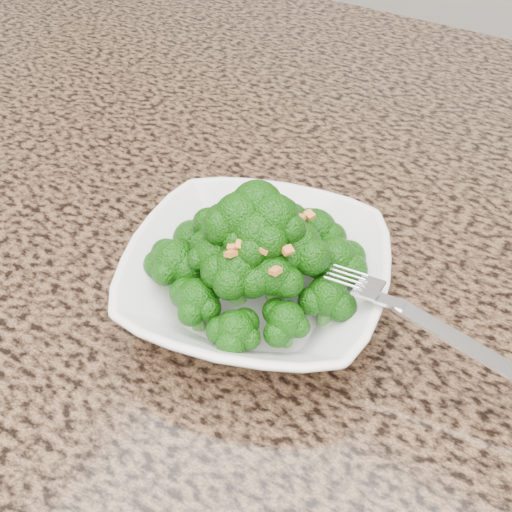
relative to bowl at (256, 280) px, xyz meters
The scene contains 6 objects.
cabinet 0.50m from the bowl, 129.07° to the left, with size 1.55×0.95×0.87m, color #382116.
granite_counter 0.12m from the bowl, 129.07° to the left, with size 1.64×1.04×0.03m, color brown.
bowl is the anchor object (origin of this frame).
broccoli_pile 0.06m from the bowl, ahead, with size 0.18×0.18×0.07m, color #124F09, non-canonical shape.
garlic_topping 0.09m from the bowl, ahead, with size 0.11×0.11×0.01m, color orange, non-canonical shape.
fork 0.11m from the bowl, ahead, with size 0.17×0.03×0.01m, color silver, non-canonical shape.
Camera 1 is at (0.26, -0.09, 1.27)m, focal length 45.00 mm.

